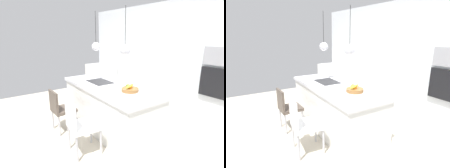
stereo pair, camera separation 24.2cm
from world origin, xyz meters
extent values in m
plane|color=beige|center=(0.00, 0.00, 0.00)|extent=(6.60, 6.60, 0.00)
cube|color=white|center=(0.00, 1.65, 1.30)|extent=(6.00, 0.10, 2.60)
cube|color=white|center=(0.00, 0.00, 0.43)|extent=(2.23, 0.87, 0.86)
cube|color=white|center=(0.00, 0.00, 0.89)|extent=(2.29, 0.93, 0.06)
cube|color=#2D2D30|center=(-0.34, 0.00, 0.91)|extent=(0.56, 0.40, 0.02)
cylinder|color=silver|center=(-0.34, 0.24, 1.03)|extent=(0.02, 0.02, 0.22)
cylinder|color=silver|center=(-0.34, 0.16, 1.13)|extent=(0.02, 0.16, 0.02)
cylinder|color=#9E6B38|center=(0.53, 0.08, 0.95)|extent=(0.30, 0.30, 0.06)
sphere|color=olive|center=(0.47, 0.09, 1.00)|extent=(0.07, 0.07, 0.07)
sphere|color=orange|center=(0.55, 0.07, 1.01)|extent=(0.08, 0.08, 0.08)
ellipsoid|color=yellow|center=(0.57, 0.04, 1.03)|extent=(0.05, 0.19, 0.09)
cube|color=white|center=(-2.40, 1.28, 0.43)|extent=(1.10, 0.60, 0.86)
cube|color=#9E9EA3|center=(1.24, 1.58, 1.50)|extent=(0.54, 0.08, 0.34)
cube|color=black|center=(1.24, 1.58, 1.00)|extent=(0.56, 0.08, 0.56)
cube|color=brown|center=(-0.46, -0.78, 0.44)|extent=(0.42, 0.42, 0.06)
cube|color=brown|center=(-0.45, -0.96, 0.66)|extent=(0.39, 0.05, 0.38)
cylinder|color=#B2B2B7|center=(-0.29, -0.60, 0.21)|extent=(0.04, 0.04, 0.41)
cylinder|color=#B2B2B7|center=(-0.64, -0.61, 0.21)|extent=(0.04, 0.04, 0.41)
cylinder|color=#B2B2B7|center=(-0.28, -0.95, 0.21)|extent=(0.04, 0.04, 0.41)
cylinder|color=#B2B2B7|center=(-0.63, -0.96, 0.21)|extent=(0.04, 0.04, 0.41)
cube|color=white|center=(0.43, -0.78, 0.47)|extent=(0.50, 0.50, 0.06)
cube|color=white|center=(0.41, -0.99, 0.72)|extent=(0.44, 0.08, 0.44)
cylinder|color=#B2B2B7|center=(0.65, -0.60, 0.22)|extent=(0.04, 0.04, 0.44)
cylinder|color=#B2B2B7|center=(0.25, -0.56, 0.22)|extent=(0.04, 0.04, 0.44)
cylinder|color=#B2B2B7|center=(0.61, -1.00, 0.22)|extent=(0.04, 0.04, 0.44)
cylinder|color=#B2B2B7|center=(0.21, -0.96, 0.22)|extent=(0.04, 0.04, 0.44)
sphere|color=silver|center=(-0.47, 0.00, 1.63)|extent=(0.18, 0.18, 0.18)
cylinder|color=black|center=(-0.47, 0.00, 2.02)|extent=(0.01, 0.01, 0.60)
sphere|color=silver|center=(0.47, 0.00, 1.63)|extent=(0.18, 0.18, 0.18)
cylinder|color=black|center=(0.47, 0.00, 2.02)|extent=(0.01, 0.01, 0.60)
camera|label=1|loc=(2.89, -1.96, 1.90)|focal=29.83mm
camera|label=2|loc=(3.02, -1.75, 1.90)|focal=29.83mm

